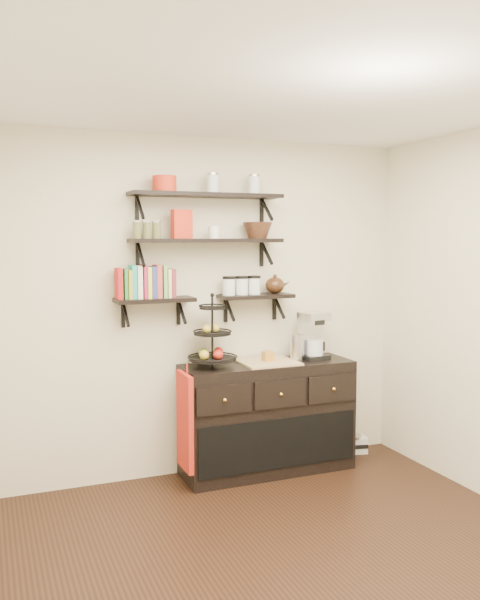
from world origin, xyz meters
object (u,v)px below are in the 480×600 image
at_px(fruit_stand, 213,343).
at_px(radio, 351,444).
at_px(sideboard, 267,417).
at_px(coffee_maker, 312,337).

distance_m(fruit_stand, radio, 1.69).
height_order(sideboard, coffee_maker, coffee_maker).
height_order(sideboard, radio, sideboard).
bearing_deg(sideboard, radio, 8.05).
height_order(coffee_maker, radio, coffee_maker).
xyz_separation_m(fruit_stand, radio, (1.35, 0.12, -1.01)).
relative_size(coffee_maker, radio, 1.34).
bearing_deg(radio, fruit_stand, -160.88).
bearing_deg(fruit_stand, sideboard, -0.53).
xyz_separation_m(fruit_stand, coffee_maker, (0.89, 0.02, -0.01)).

